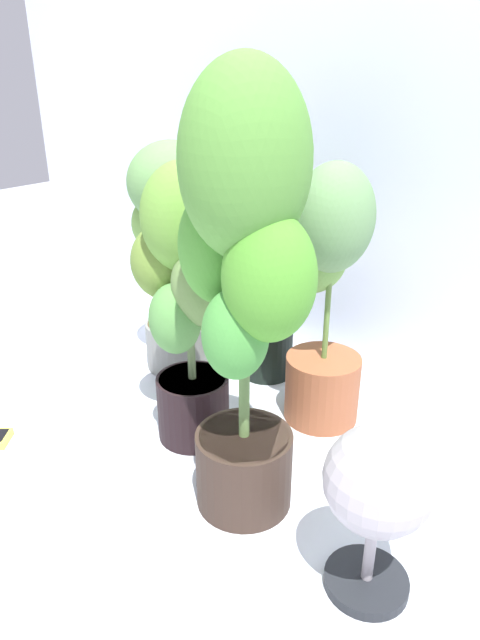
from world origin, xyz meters
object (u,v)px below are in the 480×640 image
object	(u,v)px
potted_plant_center	(186,290)
floor_fan	(378,488)
potted_plant_front_right	(244,272)
potted_plant_back_left	(172,235)
potted_plant_back_center	(269,242)
potted_plant_back_right	(324,284)

from	to	relation	value
potted_plant_center	floor_fan	bearing A→B (deg)	-16.34
floor_fan	potted_plant_front_right	bearing A→B (deg)	178.55
potted_plant_back_left	floor_fan	world-z (taller)	potted_plant_back_left
potted_plant_back_left	potted_plant_center	xyz separation A→B (m)	(0.34, -0.32, -0.03)
potted_plant_back_center	potted_plant_back_right	bearing A→B (deg)	-23.68
potted_plant_back_left	potted_plant_back_center	xyz separation A→B (m)	(0.32, 0.13, -0.00)
potted_plant_back_left	potted_plant_front_right	world-z (taller)	potted_plant_front_right
potted_plant_back_left	potted_plant_back_right	xyz separation A→B (m)	(0.59, 0.01, -0.05)
potted_plant_back_left	potted_plant_back_center	world-z (taller)	potted_plant_back_center
potted_plant_front_right	potted_plant_back_right	bearing A→B (deg)	96.00
floor_fan	potted_plant_back_right	bearing A→B (deg)	135.57
potted_plant_back_right	potted_plant_front_right	xyz separation A→B (m)	(0.05, -0.46, 0.17)
potted_plant_back_center	potted_plant_front_right	size ratio (longest dim) A/B	0.90
potted_plant_center	potted_plant_front_right	bearing A→B (deg)	-25.16
potted_plant_back_right	potted_plant_center	distance (m)	0.41
potted_plant_back_left	potted_plant_center	world-z (taller)	same
potted_plant_back_left	potted_plant_back_center	distance (m)	0.34
potted_plant_front_right	floor_fan	size ratio (longest dim) A/B	2.66
potted_plant_back_right	floor_fan	distance (m)	0.69
potted_plant_back_center	potted_plant_front_right	world-z (taller)	potted_plant_front_right
potted_plant_back_center	potted_plant_back_left	bearing A→B (deg)	-158.36
potted_plant_back_left	potted_plant_center	bearing A→B (deg)	-42.82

